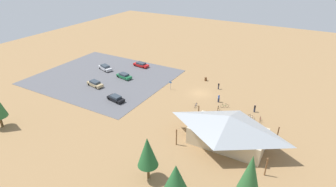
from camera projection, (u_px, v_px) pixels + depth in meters
ground at (200, 93)px, 63.61m from camera, size 160.00×160.00×0.00m
parking_lot_asphalt at (103, 77)px, 72.21m from camera, size 33.94×29.60×0.05m
bike_pavilion at (228, 128)px, 45.21m from camera, size 15.07×9.55×5.52m
trash_bin at (206, 79)px, 69.91m from camera, size 0.60×0.60×0.90m
lot_sign at (170, 84)px, 64.81m from camera, size 0.56×0.08×2.20m
pine_west at (147, 152)px, 37.24m from camera, size 2.95×2.95×7.04m
pine_midwest at (176, 178)px, 33.20m from camera, size 3.21×3.21×6.50m
pine_far_west at (250, 174)px, 32.49m from camera, size 2.75×2.75×8.17m
bicycle_white_near_porch at (252, 117)px, 53.63m from camera, size 1.49×0.96×0.78m
bicycle_teal_edge_north at (223, 113)px, 55.12m from camera, size 1.70×0.52×0.74m
bicycle_blue_edge_south at (196, 105)px, 57.74m from camera, size 0.48×1.69×0.87m
bicycle_red_near_sign at (260, 119)px, 52.74m from camera, size 0.52×1.74×0.90m
bicycle_green_yard_front at (225, 106)px, 57.52m from camera, size 1.51×1.08×0.88m
bicycle_silver_lone_west at (237, 115)px, 54.28m from camera, size 1.76×0.48×0.80m
bicycle_orange_yard_right at (218, 108)px, 56.66m from camera, size 0.48×1.67×0.87m
car_silver_aisle_side at (105, 68)px, 76.29m from camera, size 4.91×3.17×1.44m
car_tan_inner_stall at (95, 84)px, 66.68m from camera, size 4.67×2.51×1.40m
car_red_end_stall at (141, 65)px, 78.63m from camera, size 4.76×2.24×1.27m
car_green_near_entry at (124, 76)px, 71.14m from camera, size 4.59×2.58×1.33m
car_black_mid_lot at (116, 98)px, 59.96m from camera, size 4.45×2.50×1.25m
visitor_near_lot at (255, 108)px, 55.62m from camera, size 0.38×0.40×1.73m
visitor_at_bikes at (219, 98)px, 59.38m from camera, size 0.40×0.40×1.84m
visitor_by_pavilion at (219, 86)px, 65.28m from camera, size 0.36×0.37×1.68m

